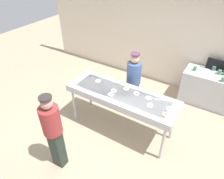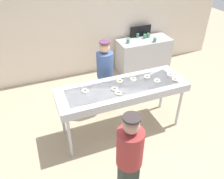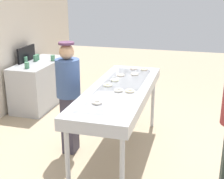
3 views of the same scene
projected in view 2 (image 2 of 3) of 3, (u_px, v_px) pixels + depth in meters
ground_plane at (121, 128)px, 4.72m from camera, size 16.00×16.00×0.00m
back_wall at (83, 20)px, 5.77m from camera, size 8.00×0.12×2.97m
fryer_conveyor at (122, 90)px, 4.18m from camera, size 2.39×0.78×1.02m
sugar_donut_0 at (120, 81)px, 4.27m from camera, size 0.17×0.17×0.03m
sugar_donut_1 at (85, 91)px, 4.00m from camera, size 0.17×0.17×0.03m
sugar_donut_2 at (114, 89)px, 4.05m from camera, size 0.12×0.12×0.03m
sugar_donut_3 at (157, 81)px, 4.28m from camera, size 0.16×0.16×0.03m
sugar_donut_4 at (147, 77)px, 4.39m from camera, size 0.16×0.16×0.03m
sugar_donut_5 at (133, 79)px, 4.32m from camera, size 0.13×0.13×0.03m
sugar_donut_6 at (170, 75)px, 4.45m from camera, size 0.16×0.16×0.03m
sugar_donut_7 at (118, 93)px, 3.95m from camera, size 0.15×0.15×0.03m
sugar_donut_8 at (175, 79)px, 4.31m from camera, size 0.17×0.17×0.03m
worker_baker at (105, 74)px, 4.72m from camera, size 0.33×0.33×1.61m
customer_waiting at (129, 160)px, 2.92m from camera, size 0.33×0.33×1.65m
prep_counter at (143, 55)px, 6.49m from camera, size 1.46×0.63×0.89m
paper_cup_0 at (148, 35)px, 6.35m from camera, size 0.08×0.08×0.11m
paper_cup_1 at (138, 35)px, 6.36m from camera, size 0.08×0.08×0.11m
paper_cup_2 at (145, 36)px, 6.30m from camera, size 0.08×0.08×0.11m
paper_cup_3 at (128, 41)px, 6.02m from camera, size 0.08×0.08×0.11m
paper_cup_4 at (155, 40)px, 6.09m from camera, size 0.08×0.08×0.11m
menu_display at (141, 31)px, 6.35m from camera, size 0.61×0.04×0.30m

